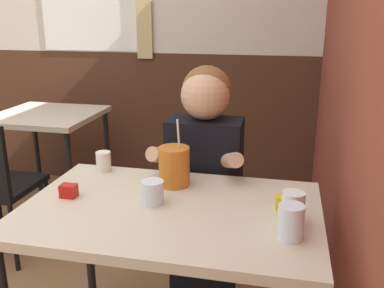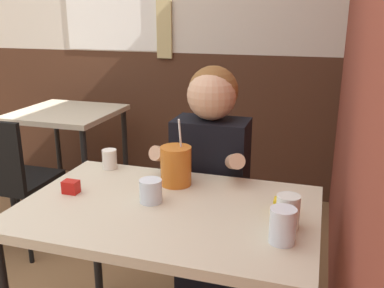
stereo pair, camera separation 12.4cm
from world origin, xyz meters
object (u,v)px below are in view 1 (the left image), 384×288
main_table (170,224)px  person_seated (205,181)px  background_table (48,126)px  cocktail_pitcher (174,166)px

main_table → person_seated: bearing=86.1°
background_table → cocktail_pitcher: size_ratio=2.63×
main_table → person_seated: 0.49m
background_table → person_seated: (1.27, -0.77, 0.00)m
background_table → person_seated: 1.49m
background_table → main_table: bearing=-45.4°
main_table → cocktail_pitcher: bearing=100.4°
person_seated → background_table: bearing=148.8°
main_table → background_table: bearing=134.6°
background_table → cocktail_pitcher: (1.20, -1.05, 0.18)m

